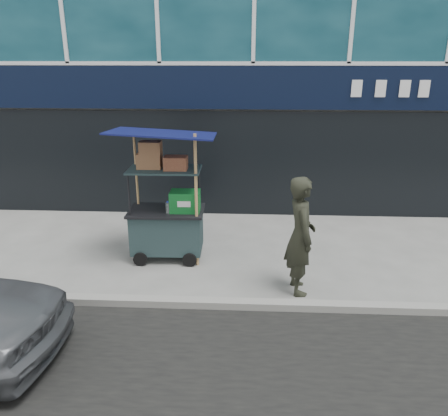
{
  "coord_description": "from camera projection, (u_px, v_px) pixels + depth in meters",
  "views": [
    {
      "loc": [
        -0.12,
        -5.86,
        3.55
      ],
      "look_at": [
        -0.48,
        1.2,
        1.08
      ],
      "focal_mm": 35.0,
      "sensor_mm": 36.0,
      "label": 1
    }
  ],
  "objects": [
    {
      "name": "curb",
      "position": [
        251.0,
        304.0,
        6.48
      ],
      "size": [
        80.0,
        0.18,
        0.12
      ],
      "primitive_type": "cube",
      "color": "gray",
      "rests_on": "ground"
    },
    {
      "name": "ground",
      "position": [
        251.0,
        301.0,
        6.69
      ],
      "size": [
        80.0,
        80.0,
        0.0
      ],
      "primitive_type": "plane",
      "color": "slate",
      "rests_on": "ground"
    },
    {
      "name": "vendor_man",
      "position": [
        300.0,
        236.0,
        6.7
      ],
      "size": [
        0.54,
        0.74,
        1.88
      ],
      "primitive_type": "imported",
      "rotation": [
        0.0,
        0.0,
        1.7
      ],
      "color": "black",
      "rests_on": "ground"
    },
    {
      "name": "vendor_cart",
      "position": [
        168.0,
        214.0,
        7.88
      ],
      "size": [
        1.81,
        1.29,
        2.41
      ],
      "rotation": [
        0.0,
        0.0,
        0.02
      ],
      "color": "#1A2B2D",
      "rests_on": "ground"
    }
  ]
}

